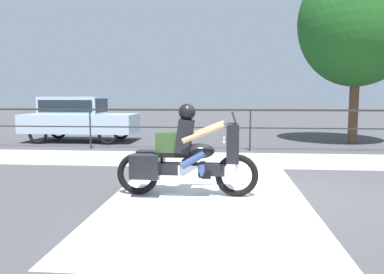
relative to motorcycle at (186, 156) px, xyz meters
The scene contains 7 objects.
ground_plane 1.61m from the motorcycle, 11.32° to the left, with size 120.00×120.00×0.00m, color #424244.
sidewalk_band 4.01m from the motorcycle, 68.82° to the left, with size 44.00×2.40×0.01m, color #A8A59E.
crosswalk_band 0.79m from the motorcycle, 12.82° to the left, with size 3.24×6.00×0.01m, color silver.
fence_railing 5.60m from the motorcycle, 75.20° to the left, with size 36.00×0.05×1.29m.
motorcycle is the anchor object (origin of this frame).
parked_car 8.68m from the motorcycle, 123.58° to the left, with size 4.10×1.77×1.67m.
tree_behind_sign 9.73m from the motorcycle, 55.26° to the left, with size 4.03×4.03×6.44m.
Camera 1 is at (-0.76, -6.52, 1.70)m, focal length 35.00 mm.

